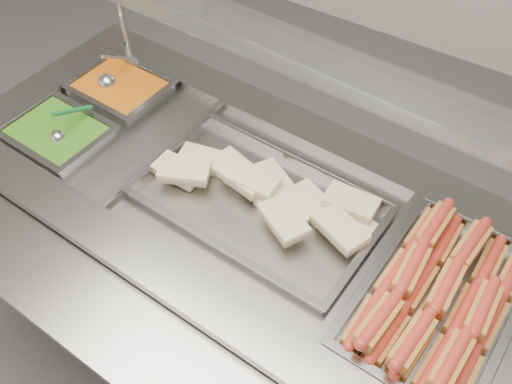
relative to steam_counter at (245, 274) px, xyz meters
The scene contains 11 objects.
steam_counter is the anchor object (origin of this frame).
tray_rail 0.61m from the steam_counter, 92.27° to the right, with size 1.70×0.42×0.05m.
sneeze_guard 0.79m from the steam_counter, 87.74° to the left, with size 1.56×0.34×0.41m.
pan_hotdogs 0.70m from the steam_counter, ahead, with size 0.34×0.53×0.09m.
pan_wraps 0.40m from the steam_counter, ahead, with size 0.65×0.40×0.07m.
pan_beans 0.73m from the steam_counter, 165.06° to the left, with size 0.29×0.24×0.09m.
pan_peas 0.73m from the steam_counter, 169.60° to the right, with size 0.29×0.24×0.09m.
hotdogs_in_buns 0.73m from the steam_counter, ahead, with size 0.30×0.49×0.11m.
tortilla_wraps 0.44m from the steam_counter, 21.52° to the left, with size 0.65×0.27×0.07m.
ladle 0.79m from the steam_counter, 166.94° to the left, with size 0.07×0.18×0.14m.
serving_spoon 0.74m from the steam_counter, 168.57° to the right, with size 0.05×0.17×0.12m.
Camera 1 is at (0.61, -0.56, 2.03)m, focal length 40.00 mm.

